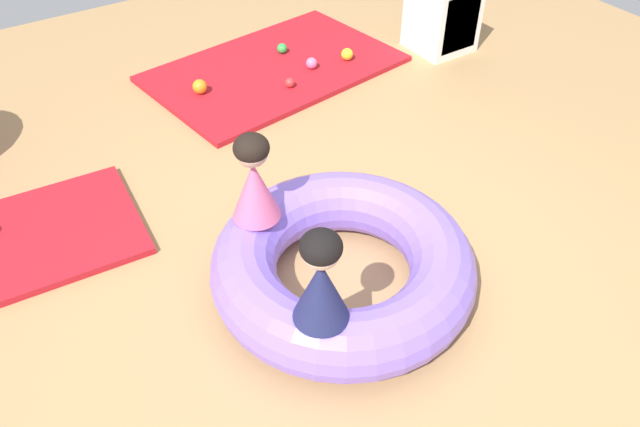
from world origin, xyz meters
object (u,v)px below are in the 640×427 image
play_ball_yellow (347,54)px  play_ball_pink (312,63)px  inflatable_cushion (343,265)px  play_ball_green (282,48)px  play_ball_red (290,83)px  child_in_navy (321,279)px  child_in_pink (254,178)px  storage_cube (445,15)px  play_ball_orange (200,87)px

play_ball_yellow → play_ball_pink: play_ball_yellow is taller
inflatable_cushion → play_ball_green: inflatable_cushion is taller
play_ball_pink → play_ball_red: bearing=-152.4°
play_ball_red → play_ball_pink: bearing=27.6°
child_in_navy → play_ball_pink: child_in_navy is taller
child_in_pink → play_ball_yellow: size_ratio=4.97×
child_in_navy → storage_cube: (2.48, 1.99, -0.26)m
child_in_pink → play_ball_green: bearing=47.1°
child_in_navy → play_ball_red: child_in_navy is taller
play_ball_orange → play_ball_red: bearing=-25.8°
play_ball_orange → storage_cube: 1.99m
child_in_navy → play_ball_yellow: size_ratio=4.94×
play_ball_pink → inflatable_cushion: bearing=-118.9°
play_ball_pink → play_ball_orange: bearing=171.4°
child_in_navy → play_ball_green: (1.33, 2.56, -0.46)m
play_ball_yellow → play_ball_pink: 0.30m
play_ball_pink → storage_cube: 1.13m
play_ball_yellow → play_ball_pink: bearing=173.4°
play_ball_red → play_ball_orange: play_ball_orange is taller
play_ball_green → storage_cube: size_ratio=0.14×
play_ball_red → play_ball_orange: bearing=154.2°
inflatable_cushion → play_ball_yellow: bearing=54.1°
play_ball_yellow → play_ball_orange: play_ball_orange is taller
child_in_pink → play_ball_red: (1.02, 1.38, -0.47)m
storage_cube → child_in_pink: bearing=-151.5°
play_ball_red → child_in_pink: bearing=-126.4°
play_ball_yellow → play_ball_red: (-0.59, -0.11, -0.01)m
child_in_navy → play_ball_yellow: 2.80m
inflatable_cushion → play_ball_yellow: 2.32m
play_ball_green → play_ball_orange: (-0.80, -0.21, 0.01)m
child_in_navy → play_ball_red: bearing=73.3°
child_in_navy → play_ball_orange: (0.53, 2.35, -0.45)m
play_ball_pink → child_in_navy: bearing=-122.0°
play_ball_yellow → play_ball_orange: size_ratio=0.89×
storage_cube → play_ball_orange: bearing=169.6°
inflatable_cushion → storage_cube: bearing=38.1°
child_in_pink → play_ball_red: size_ratio=6.60×
play_ball_green → storage_cube: storage_cube is taller
play_ball_red → play_ball_yellow: bearing=10.9°
play_ball_yellow → play_ball_red: bearing=-169.1°
child_in_navy → play_ball_yellow: bearing=63.6°
child_in_navy → play_ball_green: size_ratio=5.90×
play_ball_green → play_ball_pink: size_ratio=0.90×
child_in_pink → play_ball_pink: child_in_pink is taller
inflatable_cushion → play_ball_pink: 2.19m
inflatable_cushion → child_in_navy: bearing=-137.0°
child_in_pink → play_ball_red: bearing=44.4°
play_ball_red → play_ball_orange: size_ratio=0.67×
inflatable_cushion → play_ball_red: size_ratio=18.26×
play_ball_green → play_ball_orange: size_ratio=0.75×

